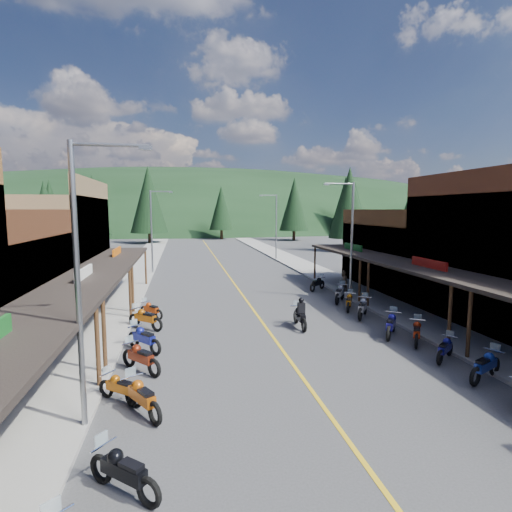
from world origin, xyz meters
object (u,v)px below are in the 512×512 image
pine_6 (411,208)px  rider_on_bike (300,315)px  pine_5 (346,202)px  bike_east_7 (417,331)px  streetlight_3 (275,224)px  bike_east_8 (391,324)px  shop_west_3 (37,250)px  shop_east_2 (511,258)px  shop_east_3 (412,256)px  bike_west_5 (142,396)px  bike_east_9 (363,307)px  bike_east_11 (340,292)px  bike_east_10 (349,301)px  bike_east_12 (317,283)px  pine_3 (221,208)px  pine_4 (294,204)px  bike_west_6 (120,387)px  pine_7 (50,205)px  bike_west_10 (151,309)px  pine_11 (349,203)px  streetlight_0 (83,274)px  pine_10 (93,206)px  pine_8 (45,211)px  bike_east_5 (486,365)px  pedestrian_east_b (343,281)px  bike_west_8 (144,337)px  bike_west_4 (124,470)px  bike_west_9 (145,317)px  pine_2 (149,200)px  pine_9 (354,208)px  bike_east_6 (445,348)px  streetlight_1 (153,228)px  streetlight_2 (350,235)px  bike_west_7 (141,356)px

pine_6 → rider_on_bike: pine_6 is taller
pine_5 → bike_east_7: 78.55m
streetlight_3 → bike_east_8: streetlight_3 is taller
shop_west_3 → shop_east_2: 29.19m
shop_east_2 → shop_east_3: 9.65m
bike_west_5 → streetlight_3: bearing=38.5°
bike_east_9 → bike_east_11: size_ratio=0.97×
rider_on_bike → bike_east_10: bearing=37.6°
bike_east_12 → bike_east_9: bearing=-41.9°
pine_3 → pine_4: 15.25m
bike_west_6 → bike_east_7: bike_east_7 is taller
pine_7 → rider_on_bike: 81.36m
streetlight_3 → pine_6: bearing=41.0°
shop_west_3 → bike_west_10: 10.01m
pine_11 → streetlight_0: bearing=-121.5°
pine_10 → streetlight_3: bearing=-38.7°
streetlight_3 → pine_8: size_ratio=0.80×
bike_east_5 → bike_east_9: bike_east_9 is taller
pine_4 → pine_8: bearing=-153.4°
bike_east_10 → pedestrian_east_b: (1.61, 4.73, 0.37)m
shop_east_3 → pine_11: pine_11 is taller
streetlight_3 → bike_east_7: bearing=-91.1°
streetlight_3 → bike_west_8: bearing=-113.4°
bike_west_4 → bike_east_12: (11.55, 20.36, -0.01)m
bike_west_5 → bike_east_10: bearing=11.4°
bike_west_6 → bike_west_10: size_ratio=0.99×
pedestrian_east_b → streetlight_0: bearing=11.6°
pine_3 → rider_on_bike: bearing=-92.0°
bike_west_9 → pine_7: bearing=59.6°
pine_2 → pedestrian_east_b: pine_2 is taller
pine_7 → bike_east_10: (37.80, -70.75, -6.65)m
pine_5 → pine_6: (12.00, -8.00, -1.51)m
pine_9 → bike_east_6: pine_9 is taller
pine_11 → pine_7: bearing=143.8°
bike_west_9 → bike_west_10: bearing=36.3°
pedestrian_east_b → bike_west_9: bearing=-10.9°
pine_3 → bike_west_8: (-10.00, -65.87, -5.84)m
pine_11 → bike_east_12: bearing=-117.9°
bike_west_9 → bike_east_10: bearing=-41.5°
bike_east_11 → bike_east_9: bearing=-58.8°
streetlight_1 → bike_east_11: (13.02, -14.64, -3.79)m
pine_7 → bike_west_4: (26.36, -84.95, -6.64)m
bike_west_4 → bike_east_5: bearing=-31.8°
streetlight_2 → bike_west_9: size_ratio=3.58×
shop_west_3 → shop_east_3: shop_west_3 is taller
bike_west_5 → pedestrian_east_b: pedestrian_east_b is taller
pine_4 → bike_west_6: 69.31m
shop_east_2 → pine_3: pine_3 is taller
bike_west_7 → pedestrian_east_b: size_ratio=1.38×
pine_11 → pedestrian_east_b: pine_11 is taller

